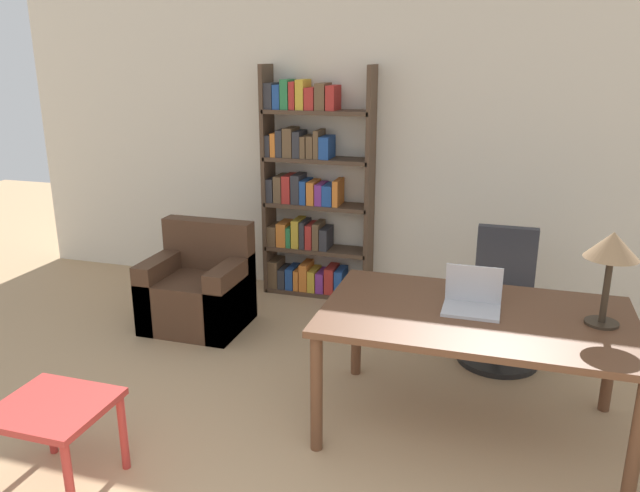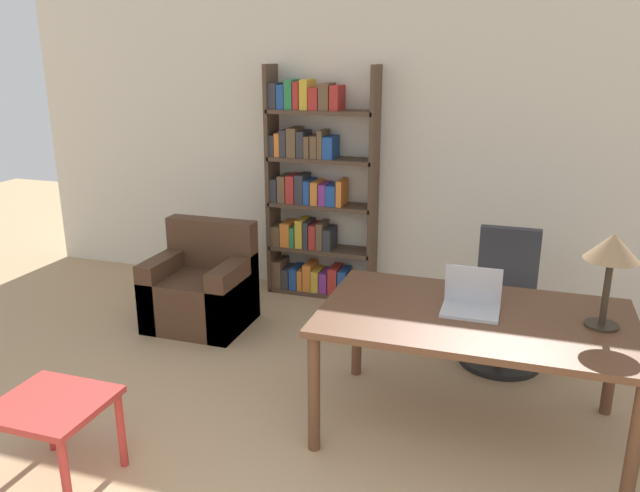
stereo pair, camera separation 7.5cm
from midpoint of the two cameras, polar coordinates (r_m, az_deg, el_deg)
The scene contains 8 objects.
wall_back at distance 5.52m, azimuth 10.87°, elevation 8.47°, with size 8.00×0.06×2.70m.
desk at distance 3.68m, azimuth 14.50°, elevation -7.22°, with size 1.73×1.04×0.75m.
laptop at distance 3.67m, azimuth 14.22°, elevation -4.98°, with size 0.32×0.24×0.25m.
table_lamp at distance 3.59m, azimuth 25.69°, elevation -0.48°, with size 0.28×0.28×0.52m.
office_chair at distance 4.71m, azimuth 16.91°, elevation -5.44°, with size 0.58×0.58×0.97m.
side_table_blue at distance 3.54m, azimuth -22.69°, elevation -14.05°, with size 0.54×0.50×0.48m.
armchair at distance 5.22m, azimuth -10.36°, elevation -4.02°, with size 0.77×0.66×0.84m.
bookshelf at distance 5.65m, azimuth -0.32°, elevation 4.83°, with size 0.99×0.28×2.07m.
Camera 2 is at (0.74, -0.88, 2.15)m, focal length 35.00 mm.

